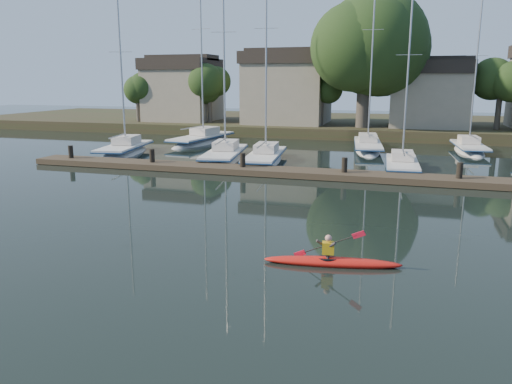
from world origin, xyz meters
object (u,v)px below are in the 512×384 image
(sailboat_0, at_px, (125,156))
(sailboat_2, at_px, (265,165))
(kayak, at_px, (332,260))
(sailboat_7, at_px, (469,154))
(sailboat_1, at_px, (225,163))
(sailboat_5, at_px, (202,145))
(sailboat_3, at_px, (401,173))
(dock, at_px, (292,172))
(sailboat_6, at_px, (367,152))

(sailboat_0, xyz_separation_m, sailboat_2, (11.17, -0.64, 0.03))
(kayak, relative_size, sailboat_7, 0.33)
(sailboat_1, xyz_separation_m, sailboat_2, (2.96, -0.11, 0.01))
(sailboat_1, bearing_deg, sailboat_5, 112.67)
(sailboat_3, distance_m, sailboat_5, 19.27)
(sailboat_7, bearing_deg, kayak, -107.66)
(kayak, height_order, dock, kayak)
(sailboat_0, distance_m, sailboat_2, 11.19)
(sailboat_6, bearing_deg, sailboat_7, 1.56)
(sailboat_1, xyz_separation_m, sailboat_3, (11.88, -0.62, 0.02))
(sailboat_2, bearing_deg, sailboat_6, 46.70)
(sailboat_3, bearing_deg, sailboat_2, 173.89)
(kayak, relative_size, dock, 0.12)
(sailboat_3, relative_size, sailboat_6, 0.76)
(dock, bearing_deg, sailboat_0, 160.31)
(sailboat_3, distance_m, sailboat_7, 11.03)
(dock, bearing_deg, sailboat_1, 142.38)
(kayak, bearing_deg, sailboat_5, 110.98)
(sailboat_5, relative_size, sailboat_6, 1.05)
(kayak, bearing_deg, sailboat_6, 83.05)
(sailboat_0, xyz_separation_m, sailboat_5, (2.99, 7.74, 0.01))
(dock, xyz_separation_m, sailboat_3, (6.05, 3.87, -0.38))
(sailboat_1, bearing_deg, sailboat_2, -11.65)
(sailboat_5, bearing_deg, sailboat_0, -104.74)
(sailboat_0, bearing_deg, kayak, -55.77)
(sailboat_6, relative_size, sailboat_7, 1.26)
(dock, height_order, sailboat_3, sailboat_3)
(dock, bearing_deg, sailboat_7, 51.70)
(sailboat_3, height_order, sailboat_5, sailboat_5)
(kayak, distance_m, sailboat_0, 26.17)
(sailboat_7, bearing_deg, dock, -132.51)
(sailboat_1, height_order, sailboat_5, sailboat_5)
(dock, distance_m, sailboat_1, 7.37)
(sailboat_0, relative_size, sailboat_7, 1.04)
(sailboat_1, height_order, sailboat_6, sailboat_6)
(kayak, xyz_separation_m, sailboat_0, (-18.38, 18.63, -0.37))
(sailboat_1, bearing_deg, sailboat_0, 166.69)
(sailboat_1, height_order, sailboat_3, sailboat_1)
(dock, xyz_separation_m, sailboat_0, (-14.04, 5.02, -0.42))
(sailboat_3, xyz_separation_m, sailboat_7, (4.83, 9.92, -0.01))
(sailboat_0, distance_m, sailboat_3, 20.13)
(sailboat_0, height_order, sailboat_5, sailboat_5)
(sailboat_0, height_order, sailboat_2, sailboat_2)
(sailboat_6, height_order, sailboat_7, sailboat_6)
(sailboat_3, distance_m, sailboat_6, 9.25)
(sailboat_0, height_order, sailboat_1, sailboat_1)
(sailboat_1, relative_size, sailboat_6, 0.94)
(sailboat_3, bearing_deg, sailboat_7, 61.22)
(sailboat_7, bearing_deg, sailboat_5, 178.46)
(sailboat_5, distance_m, sailboat_7, 21.96)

